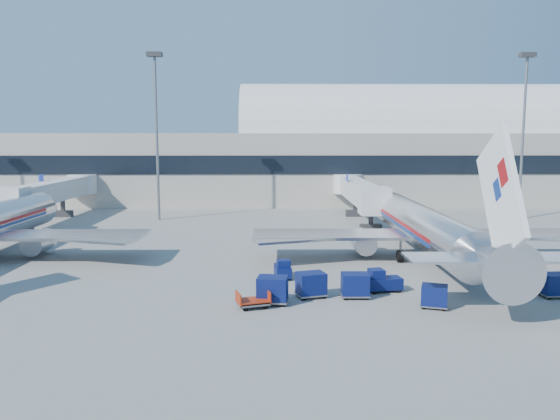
{
  "coord_description": "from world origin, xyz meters",
  "views": [
    {
      "loc": [
        -4.0,
        -44.88,
        11.14
      ],
      "look_at": [
        -3.49,
        6.0,
        4.48
      ],
      "focal_mm": 35.0,
      "sensor_mm": 36.0,
      "label": 1
    }
  ],
  "objects_px": {
    "tug_left": "(283,269)",
    "cart_solo_far": "(554,285)",
    "mast_east": "(524,112)",
    "airliner_main": "(427,229)",
    "jetbridge_mid": "(56,191)",
    "barrier_near": "(524,261)",
    "cart_train_a": "(355,285)",
    "cart_open_red": "(253,302)",
    "mast_west": "(156,111)",
    "tug_lead": "(382,281)",
    "cart_train_b": "(311,284)",
    "cart_solo_near": "(434,296)",
    "jetbridge_near": "(358,191)",
    "cart_train_c": "(273,289)",
    "tug_right": "(488,270)"
  },
  "relations": [
    {
      "from": "airliner_main",
      "to": "cart_open_red",
      "type": "distance_m",
      "value": 21.21
    },
    {
      "from": "tug_left",
      "to": "cart_train_c",
      "type": "bearing_deg",
      "value": 167.2
    },
    {
      "from": "cart_train_a",
      "to": "cart_train_b",
      "type": "bearing_deg",
      "value": 177.04
    },
    {
      "from": "tug_lead",
      "to": "cart_train_c",
      "type": "height_order",
      "value": "cart_train_c"
    },
    {
      "from": "jetbridge_mid",
      "to": "barrier_near",
      "type": "bearing_deg",
      "value": -28.8
    },
    {
      "from": "jetbridge_mid",
      "to": "barrier_near",
      "type": "relative_size",
      "value": 9.17
    },
    {
      "from": "cart_train_c",
      "to": "cart_solo_far",
      "type": "height_order",
      "value": "cart_train_c"
    },
    {
      "from": "barrier_near",
      "to": "cart_solo_far",
      "type": "xyz_separation_m",
      "value": [
        -2.2,
        -9.52,
        0.45
      ]
    },
    {
      "from": "cart_solo_far",
      "to": "cart_train_a",
      "type": "bearing_deg",
      "value": 174.69
    },
    {
      "from": "cart_train_a",
      "to": "cart_train_b",
      "type": "distance_m",
      "value": 3.09
    },
    {
      "from": "tug_left",
      "to": "cart_solo_far",
      "type": "bearing_deg",
      "value": -112.11
    },
    {
      "from": "tug_right",
      "to": "cart_train_c",
      "type": "height_order",
      "value": "cart_train_c"
    },
    {
      "from": "cart_train_a",
      "to": "cart_open_red",
      "type": "relative_size",
      "value": 0.81
    },
    {
      "from": "cart_train_a",
      "to": "cart_solo_far",
      "type": "bearing_deg",
      "value": 0.33
    },
    {
      "from": "jetbridge_near",
      "to": "cart_train_a",
      "type": "height_order",
      "value": "jetbridge_near"
    },
    {
      "from": "mast_west",
      "to": "cart_train_a",
      "type": "distance_m",
      "value": 45.54
    },
    {
      "from": "cart_solo_near",
      "to": "cart_open_red",
      "type": "distance_m",
      "value": 12.0
    },
    {
      "from": "tug_lead",
      "to": "cart_train_a",
      "type": "height_order",
      "value": "cart_train_a"
    },
    {
      "from": "barrier_near",
      "to": "cart_train_a",
      "type": "distance_m",
      "value": 18.95
    },
    {
      "from": "jetbridge_mid",
      "to": "tug_lead",
      "type": "distance_m",
      "value": 53.2
    },
    {
      "from": "barrier_near",
      "to": "cart_train_c",
      "type": "distance_m",
      "value": 24.7
    },
    {
      "from": "jetbridge_near",
      "to": "cart_train_a",
      "type": "bearing_deg",
      "value": -98.79
    },
    {
      "from": "mast_east",
      "to": "tug_right",
      "type": "relative_size",
      "value": 8.05
    },
    {
      "from": "mast_east",
      "to": "cart_solo_near",
      "type": "xyz_separation_m",
      "value": [
        -23.43,
        -39.98,
        -13.97
      ]
    },
    {
      "from": "mast_west",
      "to": "mast_east",
      "type": "xyz_separation_m",
      "value": [
        50.0,
        0.0,
        0.0
      ]
    },
    {
      "from": "cart_solo_far",
      "to": "cart_solo_near",
      "type": "bearing_deg",
      "value": -170.61
    },
    {
      "from": "mast_west",
      "to": "cart_solo_near",
      "type": "distance_m",
      "value": 50.0
    },
    {
      "from": "jetbridge_near",
      "to": "cart_train_b",
      "type": "distance_m",
      "value": 39.38
    },
    {
      "from": "mast_east",
      "to": "airliner_main",
      "type": "bearing_deg",
      "value": -128.11
    },
    {
      "from": "tug_lead",
      "to": "cart_train_b",
      "type": "height_order",
      "value": "cart_train_b"
    },
    {
      "from": "tug_lead",
      "to": "cart_open_red",
      "type": "xyz_separation_m",
      "value": [
        -9.3,
        -3.83,
        -0.37
      ]
    },
    {
      "from": "cart_train_a",
      "to": "cart_train_c",
      "type": "xyz_separation_m",
      "value": [
        -5.81,
        -1.35,
        0.07
      ]
    },
    {
      "from": "jetbridge_near",
      "to": "tug_lead",
      "type": "relative_size",
      "value": 9.85
    },
    {
      "from": "tug_left",
      "to": "cart_solo_far",
      "type": "xyz_separation_m",
      "value": [
        19.15,
        -5.46,
        0.18
      ]
    },
    {
      "from": "tug_left",
      "to": "cart_solo_near",
      "type": "xyz_separation_m",
      "value": [
        9.92,
        -7.92,
        0.11
      ]
    },
    {
      "from": "cart_solo_far",
      "to": "barrier_near",
      "type": "bearing_deg",
      "value": 71.48
    },
    {
      "from": "tug_lead",
      "to": "cart_open_red",
      "type": "bearing_deg",
      "value": -168.11
    },
    {
      "from": "airliner_main",
      "to": "cart_train_c",
      "type": "distance_m",
      "value": 19.61
    },
    {
      "from": "mast_west",
      "to": "cart_solo_far",
      "type": "height_order",
      "value": "mast_west"
    },
    {
      "from": "tug_lead",
      "to": "cart_solo_far",
      "type": "height_order",
      "value": "tug_lead"
    },
    {
      "from": "barrier_near",
      "to": "cart_solo_far",
      "type": "height_order",
      "value": "cart_solo_far"
    },
    {
      "from": "cart_open_red",
      "to": "barrier_near",
      "type": "bearing_deg",
      "value": 8.94
    },
    {
      "from": "cart_train_c",
      "to": "cart_solo_far",
      "type": "distance_m",
      "value": 20.0
    },
    {
      "from": "mast_west",
      "to": "cart_train_c",
      "type": "relative_size",
      "value": 9.74
    },
    {
      "from": "mast_east",
      "to": "cart_train_a",
      "type": "distance_m",
      "value": 49.07
    },
    {
      "from": "barrier_near",
      "to": "tug_left",
      "type": "xyz_separation_m",
      "value": [
        -21.35,
        -4.06,
        0.27
      ]
    },
    {
      "from": "mast_west",
      "to": "tug_left",
      "type": "height_order",
      "value": "mast_west"
    },
    {
      "from": "cart_train_c",
      "to": "cart_open_red",
      "type": "height_order",
      "value": "cart_train_c"
    },
    {
      "from": "mast_east",
      "to": "barrier_near",
      "type": "bearing_deg",
      "value": -113.2
    },
    {
      "from": "airliner_main",
      "to": "cart_train_a",
      "type": "xyz_separation_m",
      "value": [
        -8.34,
        -12.08,
        -2.0
      ]
    }
  ]
}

